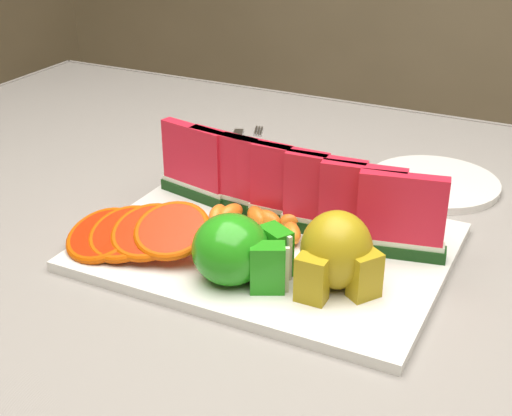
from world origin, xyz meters
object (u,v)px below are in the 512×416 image
platter (269,246)px  apple_cluster (238,251)px  pear_cluster (337,253)px  fork (236,147)px  side_plate (433,183)px

platter → apple_cluster: size_ratio=3.68×
apple_cluster → pear_cluster: (0.10, 0.03, 0.01)m
apple_cluster → fork: size_ratio=0.57×
side_plate → fork: (-0.31, 0.00, -0.00)m
pear_cluster → side_plate: 0.32m
platter → apple_cluster: 0.09m
platter → side_plate: bearing=64.4°
apple_cluster → pear_cluster: bearing=18.7°
platter → pear_cluster: 0.12m
platter → apple_cluster: apple_cluster is taller
fork → apple_cluster: bearing=-61.8°
fork → pear_cluster: bearing=-48.2°
apple_cluster → side_plate: 0.37m
pear_cluster → fork: 0.43m
pear_cluster → side_plate: bearing=85.3°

